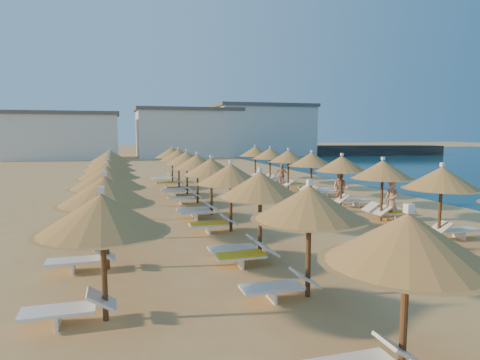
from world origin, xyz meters
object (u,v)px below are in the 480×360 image
object	(u,v)px
parasol_row_west	(220,171)
beachgoer_b	(340,188)
beachgoer_c	(281,175)
jetty	(348,150)
parasol_row_east	(360,167)
beachgoer_a	(391,201)

from	to	relation	value
parasol_row_west	beachgoer_b	bearing A→B (deg)	18.95
beachgoer_b	beachgoer_c	distance (m)	7.79
jetty	beachgoer_b	bearing A→B (deg)	-107.48
jetty	beachgoer_c	world-z (taller)	beachgoer_c
jetty	parasol_row_east	distance (m)	51.31
beachgoer_c	beachgoer_b	bearing A→B (deg)	-45.95
parasol_row_east	beachgoer_b	distance (m)	2.79
parasol_row_west	beachgoer_c	size ratio (longest dim) A/B	20.81
parasol_row_east	beachgoer_c	size ratio (longest dim) A/B	20.81
beachgoer_a	parasol_row_west	bearing A→B (deg)	-123.44
parasol_row_east	beachgoer_b	xyz separation A→B (m)	(0.38, 2.43, -1.31)
parasol_row_west	beachgoer_c	world-z (taller)	parasol_row_west
jetty	parasol_row_west	xyz separation A→B (m)	(-32.27, -44.46, 1.43)
parasol_row_west	beachgoer_b	world-z (taller)	parasol_row_west
jetty	beachgoer_a	world-z (taller)	beachgoer_a
parasol_row_east	beachgoer_c	xyz separation A→B (m)	(0.20, 10.22, -1.37)
jetty	beachgoer_a	bearing A→B (deg)	-105.07
beachgoer_a	beachgoer_b	world-z (taller)	beachgoer_a
beachgoer_a	beachgoer_b	size ratio (longest dim) A/B	1.00
parasol_row_west	jetty	bearing A→B (deg)	54.03
beachgoer_a	beachgoer_b	distance (m)	4.24
parasol_row_east	beachgoer_a	world-z (taller)	parasol_row_east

